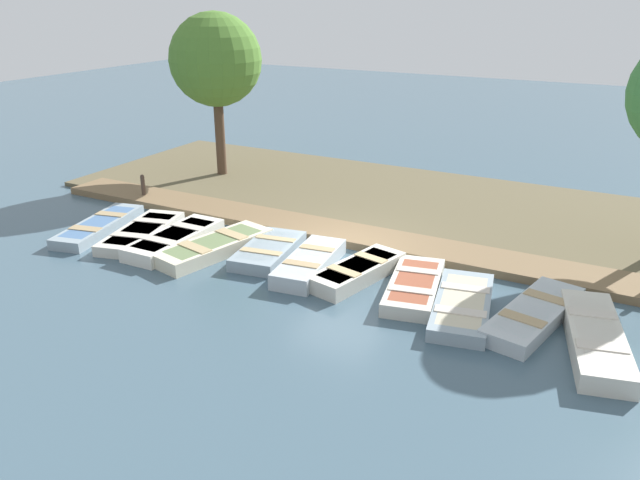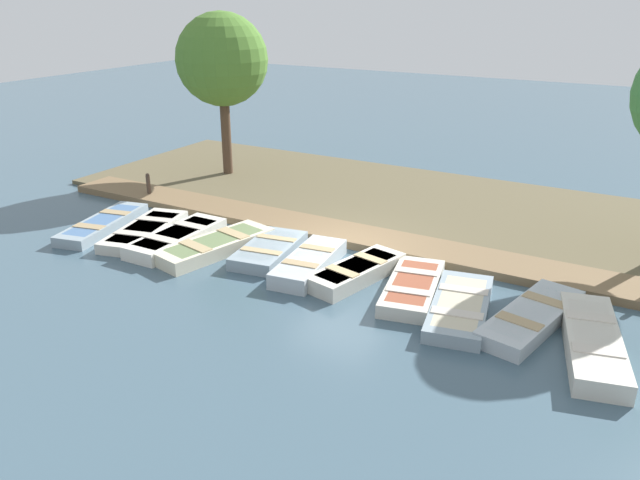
# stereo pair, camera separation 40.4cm
# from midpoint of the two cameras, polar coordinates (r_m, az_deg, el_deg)

# --- Properties ---
(ground_plane) EXTENTS (80.00, 80.00, 0.00)m
(ground_plane) POSITION_cam_midpoint_polar(r_m,az_deg,el_deg) (17.27, 1.24, -1.28)
(ground_plane) COLOR #425B6B
(shore_bank) EXTENTS (8.00, 24.00, 0.15)m
(shore_bank) POSITION_cam_midpoint_polar(r_m,az_deg,el_deg) (21.55, 7.26, 3.50)
(shore_bank) COLOR brown
(shore_bank) RESTS_ON ground_plane
(dock_walkway) EXTENTS (1.50, 22.01, 0.22)m
(dock_walkway) POSITION_cam_midpoint_polar(r_m,az_deg,el_deg) (18.20, 2.89, 0.31)
(dock_walkway) COLOR brown
(dock_walkway) RESTS_ON ground_plane
(rowboat_0) EXTENTS (3.61, 1.75, 0.34)m
(rowboat_0) POSITION_cam_midpoint_polar(r_m,az_deg,el_deg) (20.09, -20.09, 1.22)
(rowboat_0) COLOR #8C9EA8
(rowboat_0) RESTS_ON ground_plane
(rowboat_1) EXTENTS (3.46, 1.93, 0.33)m
(rowboat_1) POSITION_cam_midpoint_polar(r_m,az_deg,el_deg) (19.14, -16.57, 0.65)
(rowboat_1) COLOR beige
(rowboat_1) RESTS_ON ground_plane
(rowboat_2) EXTENTS (3.24, 1.15, 0.41)m
(rowboat_2) POSITION_cam_midpoint_polar(r_m,az_deg,el_deg) (18.25, -13.76, 0.06)
(rowboat_2) COLOR silver
(rowboat_2) RESTS_ON ground_plane
(rowboat_3) EXTENTS (3.63, 1.93, 0.40)m
(rowboat_3) POSITION_cam_midpoint_polar(r_m,az_deg,el_deg) (17.53, -10.31, -0.60)
(rowboat_3) COLOR beige
(rowboat_3) RESTS_ON ground_plane
(rowboat_4) EXTENTS (2.79, 1.63, 0.36)m
(rowboat_4) POSITION_cam_midpoint_polar(r_m,az_deg,el_deg) (17.12, -5.39, -0.96)
(rowboat_4) COLOR #8C9EA8
(rowboat_4) RESTS_ON ground_plane
(rowboat_5) EXTENTS (3.00, 1.36, 0.43)m
(rowboat_5) POSITION_cam_midpoint_polar(r_m,az_deg,el_deg) (16.18, -1.67, -2.11)
(rowboat_5) COLOR #B2BCC1
(rowboat_5) RESTS_ON ground_plane
(rowboat_6) EXTENTS (3.02, 1.62, 0.42)m
(rowboat_6) POSITION_cam_midpoint_polar(r_m,az_deg,el_deg) (15.73, 2.72, -2.87)
(rowboat_6) COLOR beige
(rowboat_6) RESTS_ON ground_plane
(rowboat_7) EXTENTS (3.13, 1.70, 0.36)m
(rowboat_7) POSITION_cam_midpoint_polar(r_m,az_deg,el_deg) (15.16, 7.86, -4.19)
(rowboat_7) COLOR beige
(rowboat_7) RESTS_ON ground_plane
(rowboat_8) EXTENTS (3.36, 1.78, 0.33)m
(rowboat_8) POSITION_cam_midpoint_polar(r_m,az_deg,el_deg) (14.49, 12.12, -5.85)
(rowboat_8) COLOR #8C9EA8
(rowboat_8) RESTS_ON ground_plane
(rowboat_9) EXTENTS (3.54, 1.75, 0.37)m
(rowboat_9) POSITION_cam_midpoint_polar(r_m,az_deg,el_deg) (14.47, 18.21, -6.48)
(rowboat_9) COLOR #B2BCC1
(rowboat_9) RESTS_ON ground_plane
(rowboat_10) EXTENTS (3.72, 1.83, 0.44)m
(rowboat_10) POSITION_cam_midpoint_polar(r_m,az_deg,el_deg) (13.91, 23.10, -8.22)
(rowboat_10) COLOR beige
(rowboat_10) RESTS_ON ground_plane
(mooring_post_near) EXTENTS (0.14, 0.14, 0.95)m
(mooring_post_near) POSITION_cam_midpoint_polar(r_m,az_deg,el_deg) (22.46, -16.35, 4.62)
(mooring_post_near) COLOR #47382D
(mooring_post_near) RESTS_ON ground_plane
(park_tree_far_left) EXTENTS (3.40, 3.40, 6.15)m
(park_tree_far_left) POSITION_cam_midpoint_polar(r_m,az_deg,el_deg) (24.06, -10.02, 15.86)
(park_tree_far_left) COLOR #4C3828
(park_tree_far_left) RESTS_ON ground_plane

